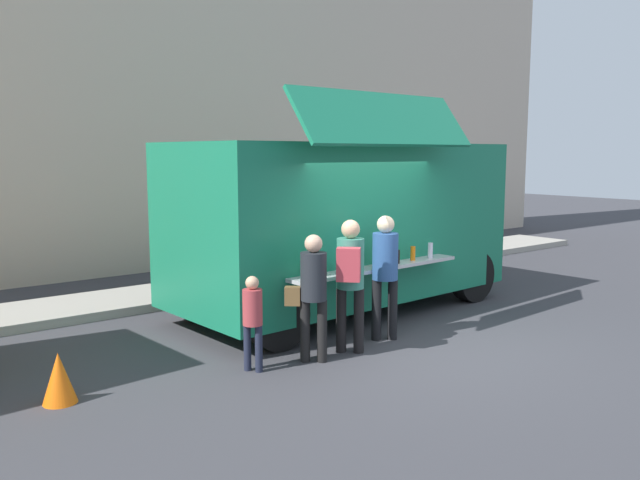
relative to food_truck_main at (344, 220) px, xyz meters
The scene contains 10 objects.
ground_plane 2.68m from the food_truck_main, 103.49° to the right, with size 60.00×60.00×0.00m, color #38383D.
curb_strip 5.00m from the food_truck_main, 146.81° to the left, with size 28.00×1.60×0.15m, color #9E998E.
building_behind 8.13m from the food_truck_main, 114.75° to the left, with size 32.00×2.40×10.67m, color beige.
food_truck_main is the anchor object (origin of this frame).
traffic_cone_orange 5.31m from the food_truck_main, 166.10° to the right, with size 0.36×0.36×0.55m, color orange.
trash_bin 4.53m from the food_truck_main, 31.87° to the left, with size 0.60×0.60×0.88m, color #2B6136.
customer_front_ordering 1.87m from the food_truck_main, 111.85° to the right, with size 0.36×0.36×1.77m.
customer_mid_with_backpack 2.41m from the food_truck_main, 128.50° to the right, with size 0.55×0.55×1.77m.
customer_rear_waiting 2.82m from the food_truck_main, 138.66° to the right, with size 0.48×0.45×1.63m.
child_near_queue 3.40m from the food_truck_main, 149.82° to the right, with size 0.24×0.24×1.18m.
Camera 1 is at (-6.39, -5.92, 2.63)m, focal length 36.14 mm.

